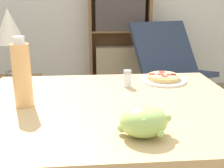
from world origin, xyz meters
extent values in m
cube|color=tan|center=(-0.01, -0.01, 0.75)|extent=(1.02, 0.81, 0.03)
cylinder|color=tan|center=(-0.46, 0.33, 0.37)|extent=(0.06, 0.06, 0.73)
cylinder|color=tan|center=(0.44, 0.33, 0.37)|extent=(0.06, 0.06, 0.73)
cylinder|color=white|center=(0.27, 0.25, 0.77)|extent=(0.21, 0.21, 0.01)
cylinder|color=#DBB26B|center=(0.27, 0.25, 0.79)|extent=(0.16, 0.16, 0.02)
cylinder|color=#EACC7A|center=(0.27, 0.25, 0.80)|extent=(0.13, 0.13, 0.00)
cylinder|color=#A83328|center=(0.31, 0.24, 0.80)|extent=(0.02, 0.02, 0.00)
cylinder|color=#A83328|center=(0.21, 0.26, 0.80)|extent=(0.03, 0.03, 0.00)
cylinder|color=#A83328|center=(0.26, 0.21, 0.80)|extent=(0.03, 0.03, 0.00)
cylinder|color=#A83328|center=(0.25, 0.25, 0.80)|extent=(0.03, 0.03, 0.00)
cylinder|color=#A83328|center=(0.29, 0.24, 0.80)|extent=(0.03, 0.03, 0.00)
cylinder|color=#A83328|center=(0.31, 0.23, 0.80)|extent=(0.02, 0.02, 0.00)
cylinder|color=#A83328|center=(0.27, 0.29, 0.80)|extent=(0.03, 0.03, 0.00)
ellipsoid|color=#A8CC66|center=(0.07, -0.28, 0.81)|extent=(0.14, 0.11, 0.09)
sphere|color=#A8CC66|center=(0.06, -0.32, 0.83)|extent=(0.03, 0.03, 0.03)
sphere|color=#A8CC66|center=(0.11, -0.33, 0.80)|extent=(0.02, 0.02, 0.02)
sphere|color=#A8CC66|center=(0.11, -0.30, 0.80)|extent=(0.03, 0.03, 0.03)
sphere|color=#A8CC66|center=(0.13, -0.25, 0.81)|extent=(0.02, 0.02, 0.02)
sphere|color=#A8CC66|center=(0.06, -0.24, 0.79)|extent=(0.02, 0.02, 0.02)
sphere|color=#A8CC66|center=(0.01, -0.27, 0.79)|extent=(0.03, 0.03, 0.03)
sphere|color=#A8CC66|center=(0.14, -0.28, 0.82)|extent=(0.03, 0.03, 0.03)
cylinder|color=#EFB270|center=(-0.32, -0.01, 0.88)|extent=(0.07, 0.07, 0.23)
cylinder|color=white|center=(-0.32, -0.01, 1.01)|extent=(0.04, 0.04, 0.03)
cylinder|color=white|center=(0.08, 0.18, 0.80)|extent=(0.04, 0.04, 0.06)
cylinder|color=#B7B7BC|center=(0.08, 0.18, 0.83)|extent=(0.03, 0.03, 0.02)
cube|color=slate|center=(0.81, 1.82, 0.05)|extent=(0.77, 0.72, 0.10)
cube|color=#2D384C|center=(0.81, 1.74, 0.36)|extent=(0.81, 0.69, 0.14)
cube|color=#2D384C|center=(0.75, 2.04, 0.60)|extent=(0.78, 0.60, 0.55)
cube|color=brown|center=(-0.06, 2.47, 0.74)|extent=(0.04, 0.26, 1.48)
cube|color=brown|center=(0.65, 2.47, 0.74)|extent=(0.04, 0.26, 1.48)
cube|color=brown|center=(0.29, 2.59, 0.74)|extent=(0.76, 0.01, 1.48)
cube|color=brown|center=(0.29, 2.47, 0.02)|extent=(0.68, 0.24, 0.02)
cube|color=tan|center=(0.29, 2.45, 0.29)|extent=(0.59, 0.18, 0.52)
cube|color=brown|center=(0.29, 2.47, 0.74)|extent=(0.68, 0.24, 0.02)
cube|color=#4C423D|center=(0.29, 2.45, 1.01)|extent=(0.59, 0.18, 0.52)
cube|color=brown|center=(-0.64, 1.06, 0.28)|extent=(0.34, 0.34, 0.56)
cylinder|color=#665B51|center=(-0.64, 1.06, 0.59)|extent=(0.11, 0.11, 0.06)
cylinder|color=#665B51|center=(-0.64, 1.06, 0.72)|extent=(0.02, 0.02, 0.21)
cone|color=beige|center=(-0.64, 1.06, 0.95)|extent=(0.21, 0.21, 0.25)
camera|label=1|loc=(-0.08, -1.00, 1.15)|focal=45.00mm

